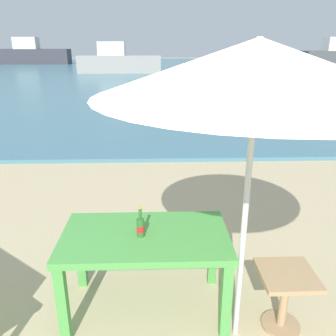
{
  "coord_description": "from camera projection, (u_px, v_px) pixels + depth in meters",
  "views": [
    {
      "loc": [
        -0.41,
        -1.59,
        2.26
      ],
      "look_at": [
        -0.26,
        3.0,
        0.6
      ],
      "focal_mm": 36.89,
      "sensor_mm": 36.0,
      "label": 1
    }
  ],
  "objects": [
    {
      "name": "patio_umbrella",
      "position": [
        258.0,
        68.0,
        2.14
      ],
      "size": [
        2.1,
        2.1,
        2.3
      ],
      "color": "silver",
      "rests_on": "ground_plane"
    },
    {
      "name": "beer_bottle_amber",
      "position": [
        141.0,
        226.0,
        2.82
      ],
      "size": [
        0.07,
        0.07,
        0.26
      ],
      "color": "#2D662D",
      "rests_on": "picnic_table_green"
    },
    {
      "name": "sea_water",
      "position": [
        161.0,
        70.0,
        30.46
      ],
      "size": [
        120.0,
        50.0,
        0.08
      ],
      "primitive_type": "cube",
      "color": "teal",
      "rests_on": "ground_plane"
    },
    {
      "name": "picnic_table_green",
      "position": [
        145.0,
        245.0,
        2.92
      ],
      "size": [
        1.4,
        0.8,
        0.76
      ],
      "color": "#4C9E47",
      "rests_on": "ground_plane"
    },
    {
      "name": "boat_cargo_ship",
      "position": [
        33.0,
        54.0,
        38.78
      ],
      "size": [
        7.88,
        2.15,
        2.87
      ],
      "color": "#38383F",
      "rests_on": "sea_water"
    },
    {
      "name": "boat_tanker",
      "position": [
        119.0,
        62.0,
        27.01
      ],
      "size": [
        6.43,
        1.75,
        2.34
      ],
      "color": "gray",
      "rests_on": "sea_water"
    },
    {
      "name": "swimmer_person",
      "position": [
        120.0,
        104.0,
        12.32
      ],
      "size": [
        0.34,
        0.34,
        0.41
      ],
      "color": "tan",
      "rests_on": "sea_water"
    },
    {
      "name": "side_table_wood",
      "position": [
        285.0,
        292.0,
        2.81
      ],
      "size": [
        0.44,
        0.44,
        0.54
      ],
      "color": "tan",
      "rests_on": "ground_plane"
    }
  ]
}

